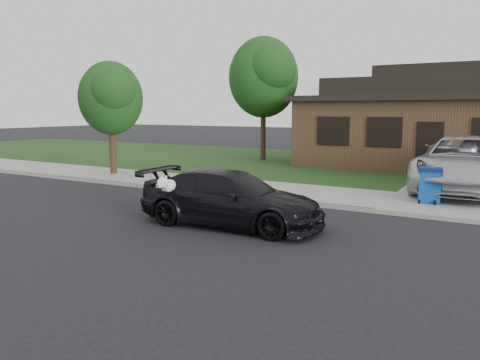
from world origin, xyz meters
The scene contains 10 objects.
ground centered at (0.00, 0.00, 0.00)m, with size 120.00×120.00×0.00m, color black.
sidewalk centered at (0.00, 5.00, 0.06)m, with size 60.00×3.00×0.12m, color gray.
curb centered at (0.00, 3.50, 0.06)m, with size 60.00×0.12×0.12m, color gray.
lawn centered at (0.00, 13.00, 0.07)m, with size 60.00×13.00×0.13m, color #193814.
sedan centered at (1.12, 0.42, 0.66)m, with size 4.61×2.22×1.32m.
minivan centered at (5.60, 7.78, 1.02)m, with size 2.93×6.34×1.76m, color silver.
recycling_bin centered at (4.91, 5.04, 0.64)m, with size 0.72×0.72×1.02m.
house centered at (4.00, 15.00, 2.13)m, with size 12.60×8.60×4.65m.
tree_0 centered at (-4.34, 12.88, 4.48)m, with size 3.78×3.60×6.34m.
tree_2 centered at (-7.38, 5.11, 3.27)m, with size 2.73×2.60×4.59m.
Camera 1 is at (6.80, -8.93, 2.74)m, focal length 35.00 mm.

